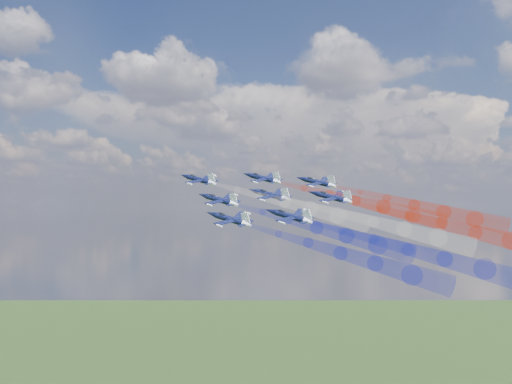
% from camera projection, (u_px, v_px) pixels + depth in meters
% --- Properties ---
extents(jet_lead, '(15.55, 13.41, 8.81)m').
position_uv_depth(jet_lead, '(199.00, 180.00, 155.13)').
color(jet_lead, black).
extents(trail_lead, '(43.39, 15.03, 14.96)m').
position_uv_depth(trail_lead, '(285.00, 202.00, 139.84)').
color(trail_lead, white).
extents(jet_inner_left, '(15.55, 13.41, 8.81)m').
position_uv_depth(jet_inner_left, '(219.00, 200.00, 141.38)').
color(jet_inner_left, black).
extents(trail_inner_left, '(43.39, 15.03, 14.96)m').
position_uv_depth(trail_inner_left, '(317.00, 227.00, 126.08)').
color(trail_inner_left, '#1722CA').
extents(jet_inner_right, '(15.55, 13.41, 8.81)m').
position_uv_depth(jet_inner_right, '(263.00, 178.00, 155.19)').
color(jet_inner_right, black).
extents(trail_inner_right, '(43.39, 15.03, 14.96)m').
position_uv_depth(trail_inner_right, '(355.00, 201.00, 139.89)').
color(trail_inner_right, red).
extents(jet_outer_left, '(15.55, 13.41, 8.81)m').
position_uv_depth(jet_outer_left, '(230.00, 219.00, 127.75)').
color(jet_outer_left, black).
extents(trail_outer_left, '(43.39, 15.03, 14.96)m').
position_uv_depth(trail_outer_left, '(340.00, 253.00, 112.45)').
color(trail_outer_left, '#1722CA').
extents(jet_center_third, '(15.55, 13.41, 8.81)m').
position_uv_depth(jet_center_third, '(270.00, 195.00, 142.38)').
color(jet_center_third, black).
extents(trail_center_third, '(43.39, 15.03, 14.96)m').
position_uv_depth(trail_center_third, '(373.00, 222.00, 127.08)').
color(trail_center_third, white).
extents(jet_outer_right, '(15.55, 13.41, 8.81)m').
position_uv_depth(jet_outer_right, '(317.00, 182.00, 156.91)').
color(jet_outer_right, black).
extents(trail_outer_right, '(43.39, 15.03, 14.96)m').
position_uv_depth(trail_outer_right, '(414.00, 205.00, 141.61)').
color(trail_outer_right, red).
extents(jet_rear_left, '(15.55, 13.41, 8.81)m').
position_uv_depth(jet_rear_left, '(290.00, 216.00, 128.46)').
color(jet_rear_left, black).
extents(trail_rear_left, '(43.39, 15.03, 14.96)m').
position_uv_depth(trail_rear_left, '(408.00, 249.00, 113.16)').
color(trail_rear_left, '#1722CA').
extents(jet_rear_right, '(15.55, 13.41, 8.81)m').
position_uv_depth(jet_rear_right, '(331.00, 197.00, 142.32)').
color(jet_rear_right, black).
extents(trail_rear_right, '(43.39, 15.03, 14.96)m').
position_uv_depth(trail_rear_right, '(441.00, 224.00, 127.02)').
color(trail_rear_right, red).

